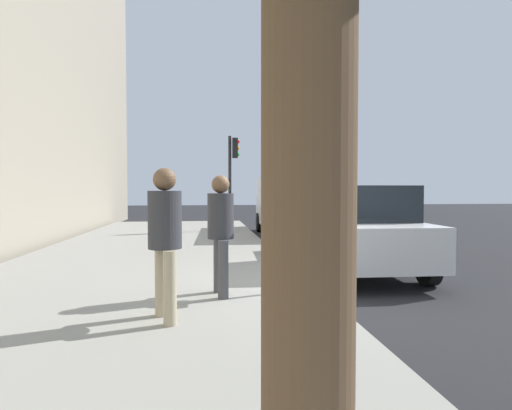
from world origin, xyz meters
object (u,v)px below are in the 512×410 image
object	(u,v)px
pedestrian_at_meter	(221,225)
parking_meter	(276,225)
traffic_signal	(233,167)
pedestrian_bystander	(165,231)
parked_van_far	(290,202)
parked_sedan_near	(355,228)

from	to	relation	value
pedestrian_at_meter	parking_meter	bearing A→B (deg)	-7.61
parking_meter	traffic_signal	world-z (taller)	traffic_signal
traffic_signal	pedestrian_bystander	bearing A→B (deg)	171.87
parked_van_far	pedestrian_at_meter	bearing A→B (deg)	161.78
parked_sedan_near	traffic_signal	xyz separation A→B (m)	(7.45, 2.03, 1.68)
parked_van_far	parking_meter	bearing A→B (deg)	166.70
parked_van_far	traffic_signal	world-z (taller)	traffic_signal
parked_van_far	pedestrian_bystander	bearing A→B (deg)	160.01
pedestrian_bystander	parked_sedan_near	xyz separation A→B (m)	(3.27, -3.56, -0.32)
parking_meter	pedestrian_at_meter	world-z (taller)	pedestrian_at_meter
parked_sedan_near	traffic_signal	size ratio (longest dim) A/B	1.24
pedestrian_at_meter	traffic_signal	bearing A→B (deg)	77.01
pedestrian_bystander	pedestrian_at_meter	bearing A→B (deg)	36.72
pedestrian_bystander	parked_van_far	size ratio (longest dim) A/B	0.34
pedestrian_bystander	parked_van_far	xyz separation A→B (m)	(9.80, -3.56, 0.04)
pedestrian_bystander	parked_van_far	bearing A→B (deg)	49.62
pedestrian_at_meter	parked_sedan_near	bearing A→B (deg)	29.49
parked_van_far	traffic_signal	xyz separation A→B (m)	(0.93, 2.03, 1.32)
parking_meter	parked_sedan_near	size ratio (longest dim) A/B	0.32
pedestrian_at_meter	traffic_signal	xyz separation A→B (m)	(9.65, -0.84, 1.40)
parked_sedan_near	pedestrian_at_meter	bearing A→B (deg)	127.51
parking_meter	pedestrian_at_meter	xyz separation A→B (m)	(-0.01, 0.81, 0.01)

